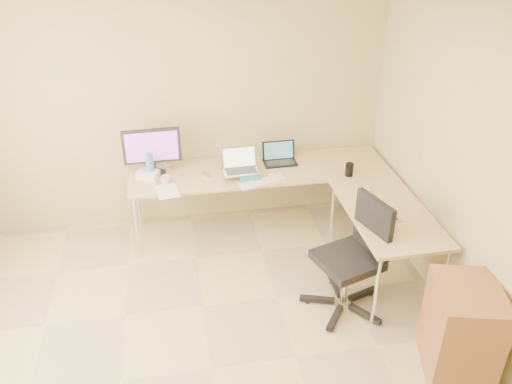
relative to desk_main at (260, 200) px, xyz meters
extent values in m
plane|color=tan|center=(-0.72, -1.85, -0.36)|extent=(4.50, 4.50, 0.00)
plane|color=white|center=(-0.72, -1.85, 2.24)|extent=(4.50, 4.50, 0.00)
plane|color=tan|center=(-0.72, 0.40, 0.93)|extent=(4.50, 0.00, 4.50)
plane|color=tan|center=(1.38, -1.85, 0.93)|extent=(0.00, 4.50, 4.50)
cube|color=tan|center=(0.00, 0.00, 0.00)|extent=(2.65, 0.70, 0.73)
cube|color=tan|center=(0.98, -1.00, 0.00)|extent=(0.70, 1.30, 0.73)
cube|color=black|center=(-1.06, 0.10, 0.61)|extent=(0.57, 0.19, 0.48)
cube|color=#277A6B|center=(-0.14, -0.14, 0.39)|extent=(0.20, 0.27, 0.04)
cube|color=silver|center=(-0.21, -0.11, 0.53)|extent=(0.37, 0.29, 0.23)
cube|color=black|center=(0.23, 0.10, 0.47)|extent=(0.35, 0.26, 0.22)
cube|color=silver|center=(-0.03, -0.30, 0.38)|extent=(0.49, 0.26, 0.02)
ellipsoid|color=beige|center=(0.08, -0.18, 0.38)|extent=(0.11, 0.08, 0.04)
imported|color=silver|center=(-0.96, -0.16, 0.41)|extent=(0.12, 0.12, 0.09)
cylinder|color=silver|center=(-0.56, -0.03, 0.38)|extent=(0.12, 0.12, 0.03)
cylinder|color=#4E78D0|center=(-1.10, 0.01, 0.50)|extent=(0.09, 0.09, 0.26)
cube|color=white|center=(-0.95, -0.30, 0.37)|extent=(0.24, 0.31, 0.01)
cube|color=white|center=(-1.13, 0.01, 0.40)|extent=(0.24, 0.22, 0.07)
cylinder|color=silver|center=(-0.95, 0.20, 0.52)|extent=(0.31, 0.31, 0.31)
cylinder|color=black|center=(0.85, -0.30, 0.43)|extent=(0.10, 0.10, 0.14)
cube|color=#B1B1B1|center=(0.91, -1.08, 0.46)|extent=(0.30, 0.24, 0.20)
cube|color=black|center=(0.50, -1.34, 0.14)|extent=(0.79, 0.79, 1.04)
cube|color=brown|center=(1.13, -2.15, -0.01)|extent=(0.59, 0.67, 0.79)
camera|label=1|loc=(-0.89, -4.72, 2.85)|focal=37.01mm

